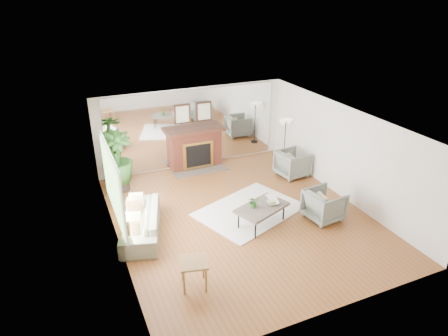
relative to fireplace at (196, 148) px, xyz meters
name	(u,v)px	position (x,y,z in m)	size (l,w,h in m)	color
ground	(241,217)	(0.00, -3.26, -0.66)	(7.00, 7.00, 0.00)	brown
wall_left	(114,196)	(-2.99, -3.26, 0.59)	(0.02, 7.00, 2.50)	silver
wall_right	(343,153)	(2.99, -3.26, 0.59)	(0.02, 7.00, 2.50)	silver
wall_back	(193,128)	(0.00, 0.23, 0.59)	(6.00, 0.02, 2.50)	silver
mirror_panel	(193,128)	(0.00, 0.21, 0.59)	(5.40, 0.04, 2.40)	silver
window_panel	(112,184)	(-2.96, -2.86, 0.69)	(0.04, 2.40, 1.50)	#B2E09E
fireplace	(196,148)	(0.00, 0.00, 0.00)	(1.85, 0.83, 2.05)	brown
area_rug	(250,210)	(0.33, -3.08, -0.65)	(2.56, 1.83, 0.03)	silver
coffee_table	(262,208)	(0.30, -3.77, -0.20)	(1.45, 1.15, 0.51)	#574F45
sofa	(141,222)	(-2.45, -2.97, -0.35)	(2.11, 0.83, 0.62)	gray
armchair_back	(293,164)	(2.46, -1.73, -0.26)	(0.84, 0.87, 0.79)	gray
armchair_front	(324,205)	(1.84, -4.13, -0.28)	(0.82, 0.84, 0.77)	gray
side_table	(194,265)	(-1.92, -5.17, -0.16)	(0.62, 0.62, 0.59)	olive
potted_ficus	(117,160)	(-2.50, -0.60, 0.28)	(0.92, 0.92, 1.75)	black
floor_lamp	(286,126)	(2.70, -0.83, 0.62)	(0.49, 0.27, 1.50)	black
tabletop_plant	(254,202)	(0.09, -3.73, -0.01)	(0.26, 0.22, 0.29)	#326826
fruit_bowl	(273,203)	(0.59, -3.78, -0.12)	(0.28, 0.28, 0.07)	olive
book	(267,197)	(0.62, -3.45, -0.14)	(0.22, 0.30, 0.02)	olive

